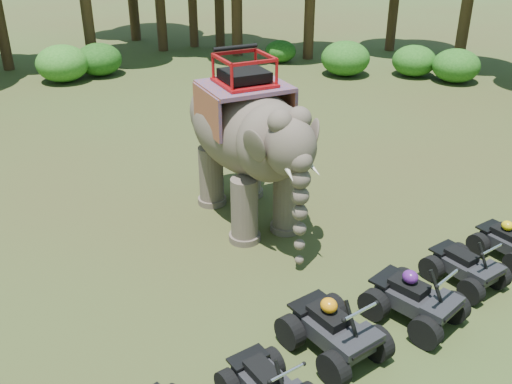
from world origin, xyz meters
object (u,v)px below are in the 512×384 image
Objects in this scene: atv_3 at (416,292)px; atv_4 at (466,260)px; elephant at (247,139)px; atv_5 at (511,237)px; atv_2 at (334,323)px; atv_1 at (267,379)px.

atv_4 is at bearing -3.57° from atv_3.
atv_5 is (3.84, -5.24, -1.63)m from elephant.
atv_3 is (1.95, -0.23, -0.01)m from atv_2.
atv_4 is 1.03× the size of atv_5.
atv_3 reaches higher than atv_5.
elephant is 6.72m from atv_1.
atv_1 is at bearing -111.89° from elephant.
elephant reaches higher than atv_3.
elephant is at bearing 83.65° from atv_3.
atv_1 is 3.69m from atv_3.
atv_5 is at bearing -43.97° from elephant.
atv_4 is (3.82, -0.05, -0.09)m from atv_2.
atv_2 is at bearing -179.09° from atv_5.
atv_2 is at bearing -98.04° from elephant.
atv_3 is 1.88m from atv_4.
elephant is 5.69m from atv_2.
elephant is 3.30× the size of atv_4.
atv_2 is 5.52m from atv_5.
atv_1 reaches higher than atv_5.
elephant is 6.70m from atv_5.
elephant is 3.37× the size of atv_1.
elephant is at bearing 71.34° from atv_2.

